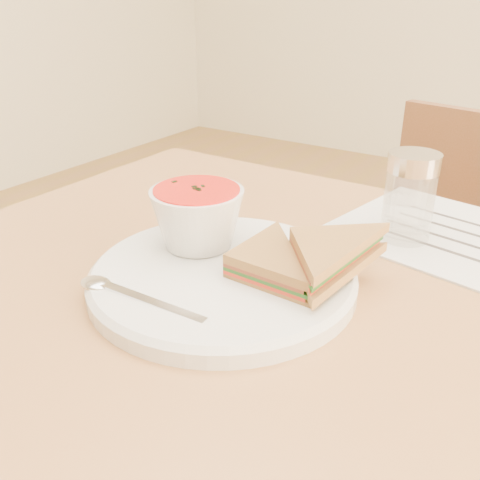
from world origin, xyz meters
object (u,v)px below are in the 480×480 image
Objects in this scene: chair_far at (421,337)px; plate at (222,279)px; soup_bowl at (198,220)px; condiment_shaker at (409,198)px.

plate is at bearing 89.61° from chair_far.
chair_far is 7.70× the size of soup_bowl.
soup_bowl is at bearing -133.60° from condiment_shaker.
soup_bowl is (-0.17, -0.48, 0.39)m from chair_far.
plate is 0.27m from condiment_shaker.
condiment_shaker is at bearing 105.02° from chair_far.
condiment_shaker reaches higher than plate.
condiment_shaker is (0.13, 0.23, 0.05)m from plate.
plate is 2.71× the size of soup_bowl.
plate is 0.08m from soup_bowl.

